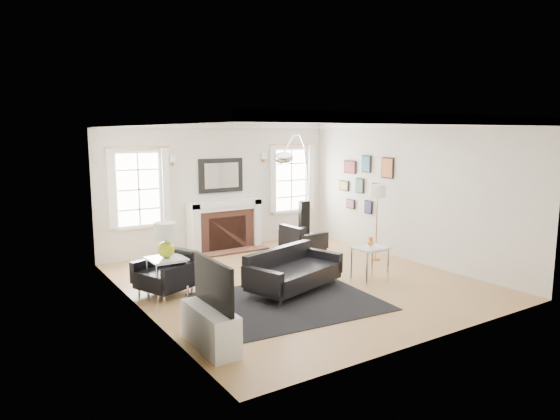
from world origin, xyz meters
TOP-DOWN VIEW (x-y plane):
  - floor at (0.00, 0.00)m, footprint 6.00×6.00m
  - back_wall at (0.00, 3.00)m, footprint 5.50×0.04m
  - front_wall at (0.00, -3.00)m, footprint 5.50×0.04m
  - left_wall at (-2.75, 0.00)m, footprint 0.04×6.00m
  - right_wall at (2.75, 0.00)m, footprint 0.04×6.00m
  - ceiling at (0.00, 0.00)m, footprint 5.50×6.00m
  - crown_molding at (0.00, 0.00)m, footprint 5.50×6.00m
  - fireplace at (0.00, 2.79)m, footprint 1.70×0.69m
  - mantel_mirror at (0.00, 2.95)m, footprint 1.05×0.07m
  - window_left at (-1.85, 2.95)m, footprint 1.24×0.15m
  - window_right at (1.85, 2.95)m, footprint 1.24×0.15m
  - gallery_wall at (2.72, 1.30)m, footprint 0.04×1.73m
  - tv_unit at (-2.44, -1.70)m, footprint 0.35×1.00m
  - area_rug at (-0.73, -0.85)m, footprint 2.81×2.41m
  - sofa at (-0.37, -0.38)m, footprint 1.87×1.26m
  - armchair_left at (-2.15, 0.58)m, footprint 1.00×1.06m
  - armchair_right at (1.10, 1.44)m, footprint 0.78×0.86m
  - coffee_table at (0.00, 0.07)m, footprint 0.83×0.83m
  - side_table_left at (-2.20, 0.47)m, footprint 0.56×0.56m
  - nesting_table at (1.03, -0.75)m, footprint 0.57×0.48m
  - gourd_lamp at (-2.20, 0.47)m, footprint 0.35×0.35m
  - orange_vase at (1.03, -0.75)m, footprint 0.10×0.10m
  - arc_floor_lamp at (1.19, 1.73)m, footprint 1.88×1.74m
  - stick_floor_lamp at (2.20, 0.34)m, footprint 0.31×0.31m
  - speaker_tower at (1.74, 2.23)m, footprint 0.25×0.25m

SIDE VIEW (x-z plane):
  - floor at x=0.00m, z-range 0.00..0.00m
  - area_rug at x=-0.73m, z-range 0.00..0.01m
  - sofa at x=-0.37m, z-range 0.02..0.59m
  - armchair_right at x=1.10m, z-range 0.03..0.58m
  - armchair_left at x=-2.15m, z-range 0.03..0.60m
  - tv_unit at x=-2.44m, z-range -0.22..0.87m
  - coffee_table at x=0.00m, z-range 0.15..0.52m
  - nesting_table at x=1.03m, z-range 0.19..0.82m
  - side_table_left at x=-2.20m, z-range 0.20..0.82m
  - speaker_tower at x=1.74m, z-range 0.00..1.03m
  - fireplace at x=0.00m, z-range -0.01..1.10m
  - orange_vase at x=1.03m, z-range 0.64..0.80m
  - gourd_lamp at x=-2.20m, z-range 0.66..1.23m
  - stick_floor_lamp at x=2.20m, z-range 0.57..2.12m
  - back_wall at x=0.00m, z-range 0.00..2.80m
  - front_wall at x=0.00m, z-range 0.00..2.80m
  - left_wall at x=-2.75m, z-range 0.00..2.80m
  - right_wall at x=2.75m, z-range 0.00..2.80m
  - arc_floor_lamp at x=1.19m, z-range 0.11..2.77m
  - window_left at x=-1.85m, z-range 0.65..2.27m
  - window_right at x=1.85m, z-range 0.65..2.27m
  - gallery_wall at x=2.72m, z-range 0.89..2.18m
  - mantel_mirror at x=0.00m, z-range 1.27..2.02m
  - crown_molding at x=0.00m, z-range 2.68..2.80m
  - ceiling at x=0.00m, z-range 2.79..2.81m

